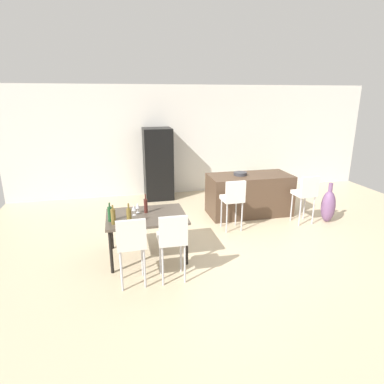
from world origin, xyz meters
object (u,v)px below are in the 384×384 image
(wine_bottle_end, at_px, (110,214))
(wine_bottle_inner, at_px, (146,206))
(refrigerator, at_px, (158,164))
(dining_chair_near, at_px, (131,241))
(dining_table, at_px, (146,219))
(floor_vase, at_px, (328,206))
(fruit_bowl, at_px, (240,174))
(wine_bottle_middle, at_px, (129,216))
(bar_chair_left, at_px, (233,197))
(wine_glass_right, at_px, (137,206))
(dining_chair_far, at_px, (172,237))
(bar_chair_middle, at_px, (306,192))
(wine_glass_far, at_px, (134,208))
(potted_plant, at_px, (264,179))
(kitchen_island, at_px, (249,195))
(wine_bottle_left, at_px, (113,216))

(wine_bottle_end, bearing_deg, wine_bottle_inner, 23.81)
(refrigerator, bearing_deg, dining_chair_near, -102.61)
(dining_table, xyz_separation_m, floor_vase, (3.94, 0.69, -0.32))
(dining_chair_near, relative_size, fruit_bowl, 3.58)
(wine_bottle_end, xyz_separation_m, wine_bottle_inner, (0.58, 0.26, 0.00))
(wine_bottle_middle, distance_m, refrigerator, 3.64)
(bar_chair_left, xyz_separation_m, wine_glass_right, (-1.91, -0.57, 0.17))
(dining_chair_near, relative_size, dining_chair_far, 1.00)
(bar_chair_left, relative_size, floor_vase, 1.21)
(dining_table, relative_size, wine_bottle_end, 4.25)
(bar_chair_middle, relative_size, fruit_bowl, 3.58)
(dining_table, xyz_separation_m, wine_bottle_middle, (-0.29, -0.31, 0.20))
(bar_chair_middle, height_order, fruit_bowl, bar_chair_middle)
(wine_glass_far, xyz_separation_m, floor_vase, (4.13, 0.63, -0.51))
(dining_table, relative_size, potted_plant, 2.15)
(wine_bottle_middle, relative_size, floor_vase, 0.38)
(wine_bottle_middle, height_order, floor_vase, wine_bottle_middle)
(bar_chair_left, relative_size, bar_chair_middle, 1.00)
(wine_glass_far, bearing_deg, dining_table, -15.65)
(kitchen_island, relative_size, dining_chair_far, 1.76)
(dining_chair_near, bearing_deg, bar_chair_middle, 23.15)
(kitchen_island, xyz_separation_m, potted_plant, (1.17, 1.67, -0.11))
(wine_bottle_left, distance_m, floor_vase, 4.59)
(kitchen_island, distance_m, bar_chair_left, 1.09)
(kitchen_island, relative_size, wine_glass_right, 10.65)
(dining_chair_near, relative_size, wine_bottle_end, 3.45)
(wine_bottle_inner, bearing_deg, bar_chair_left, 18.59)
(floor_vase, bearing_deg, dining_chair_far, -157.16)
(wine_bottle_inner, distance_m, floor_vase, 4.00)
(dining_chair_near, xyz_separation_m, wine_bottle_inner, (0.30, 0.98, 0.17))
(wine_glass_right, xyz_separation_m, potted_plant, (3.77, 3.05, -0.51))
(floor_vase, bearing_deg, kitchen_island, 149.87)
(wine_bottle_left, bearing_deg, wine_glass_right, 46.65)
(refrigerator, xyz_separation_m, floor_vase, (3.32, -2.53, -0.56))
(potted_plant, bearing_deg, wine_bottle_end, -141.64)
(dining_table, xyz_separation_m, wine_bottle_inner, (0.01, 0.13, 0.19))
(dining_chair_far, relative_size, floor_vase, 1.21)
(wine_glass_right, relative_size, potted_plant, 0.29)
(bar_chair_left, xyz_separation_m, fruit_bowl, (0.46, 0.84, 0.26))
(bar_chair_left, height_order, wine_glass_right, bar_chair_left)
(kitchen_island, bearing_deg, bar_chair_middle, -41.65)
(refrigerator, xyz_separation_m, fruit_bowl, (1.63, -1.65, 0.04))
(dining_table, distance_m, wine_glass_far, 0.28)
(kitchen_island, xyz_separation_m, wine_glass_far, (-2.67, -1.48, 0.40))
(dining_chair_near, distance_m, wine_glass_far, 0.92)
(wine_bottle_end, height_order, wine_bottle_inner, wine_bottle_inner)
(dining_chair_far, relative_size, potted_plant, 1.74)
(floor_vase, bearing_deg, bar_chair_middle, 176.20)
(wine_bottle_middle, distance_m, potted_plant, 5.30)
(wine_bottle_left, relative_size, wine_bottle_inner, 0.94)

